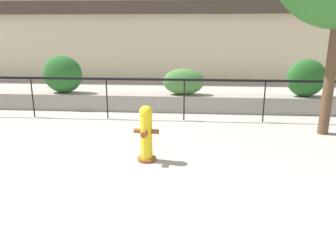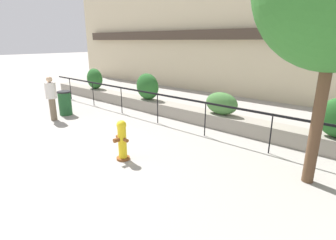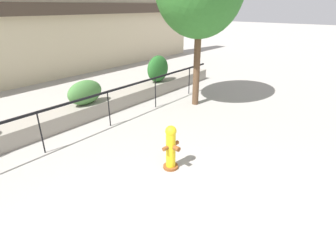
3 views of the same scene
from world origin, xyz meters
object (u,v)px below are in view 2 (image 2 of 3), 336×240
Objects in this scene: fire_hydrant at (122,140)px; hedge_bush_2 at (221,103)px; hedge_bush_0 at (95,79)px; hedge_bush_1 at (147,87)px; trash_bin at (65,103)px; pedestrian at (51,96)px.

hedge_bush_2 is at bearing 82.23° from fire_hydrant.
hedge_bush_0 is 4.09m from hedge_bush_1.
hedge_bush_1 is 1.22× the size of trash_bin.
hedge_bush_0 is at bearing 124.05° from pedestrian.
fire_hydrant is 4.94m from pedestrian.
hedge_bush_2 is at bearing 0.00° from hedge_bush_1.
hedge_bush_1 reaches higher than fire_hydrant.
pedestrian is (-1.70, -3.54, -0.09)m from hedge_bush_1.
pedestrian reaches higher than trash_bin.
fire_hydrant reaches higher than trash_bin.
hedge_bush_1 is 5.18m from fire_hydrant.
pedestrian is (-4.89, 0.50, 0.44)m from fire_hydrant.
trash_bin is at bearing -154.07° from hedge_bush_2.
hedge_bush_2 reaches higher than fire_hydrant.
hedge_bush_2 is at bearing 0.00° from hedge_bush_0.
hedge_bush_1 is at bearing 53.74° from trash_bin.
hedge_bush_1 is at bearing 128.30° from fire_hydrant.
trash_bin is (-2.08, -2.83, -0.57)m from hedge_bush_1.
hedge_bush_1 is 1.00× the size of hedge_bush_2.
hedge_bush_0 is at bearing 125.40° from trash_bin.
hedge_bush_0 is 0.91× the size of hedge_bush_2.
pedestrian reaches higher than hedge_bush_0.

